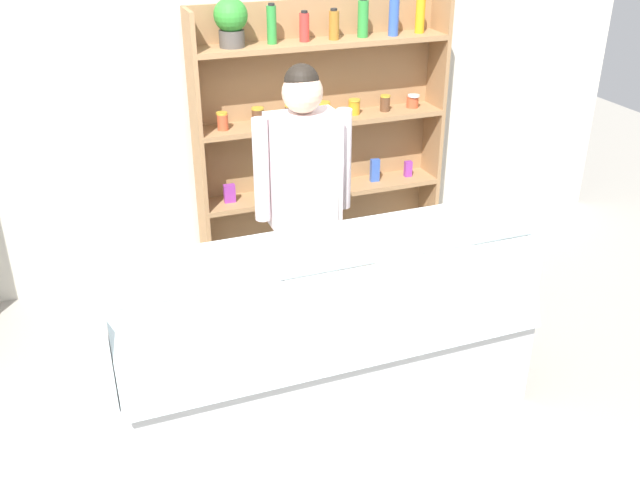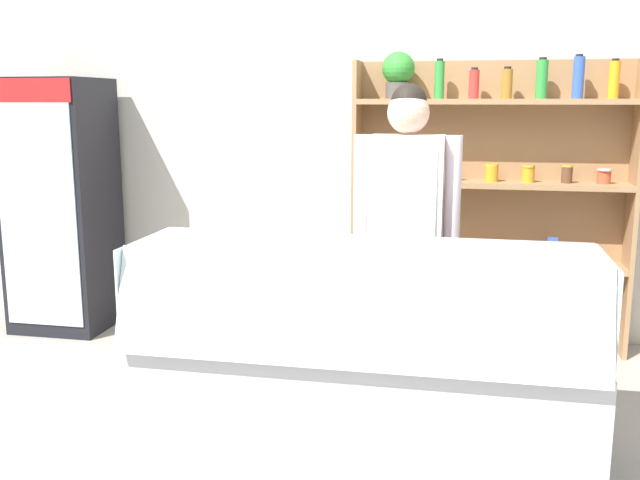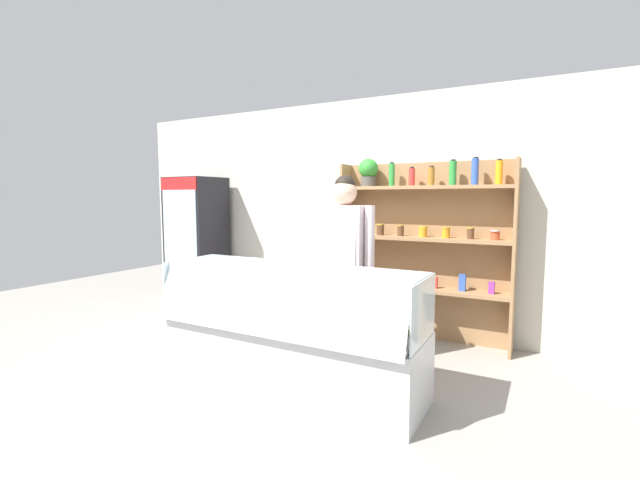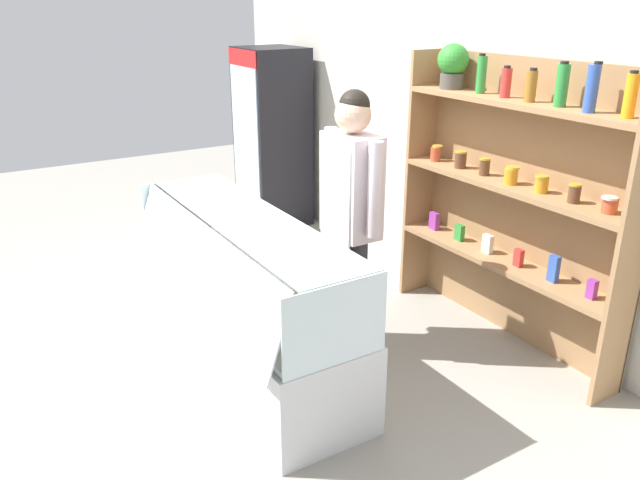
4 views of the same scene
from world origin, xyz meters
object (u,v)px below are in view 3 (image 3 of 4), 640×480
shelving_unit (420,239)px  deli_display_case (289,351)px  shop_clerk (344,252)px  drinks_fridge (197,245)px

shelving_unit → deli_display_case: bearing=-109.0°
deli_display_case → shop_clerk: bearing=78.2°
shop_clerk → deli_display_case: bearing=-101.8°
drinks_fridge → deli_display_case: 2.90m
drinks_fridge → shelving_unit: shelving_unit is taller
deli_display_case → drinks_fridge: bearing=148.8°
deli_display_case → shop_clerk: (0.15, 0.72, 0.74)m
shelving_unit → deli_display_case: size_ratio=0.91×
shelving_unit → shop_clerk: size_ratio=1.13×
drinks_fridge → deli_display_case: drinks_fridge is taller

